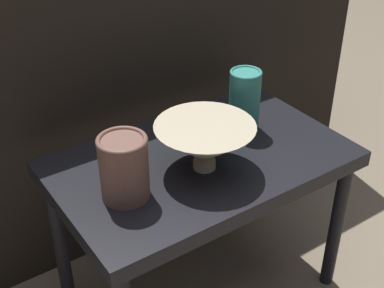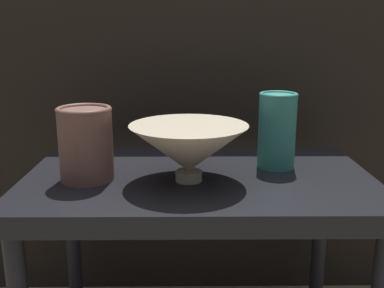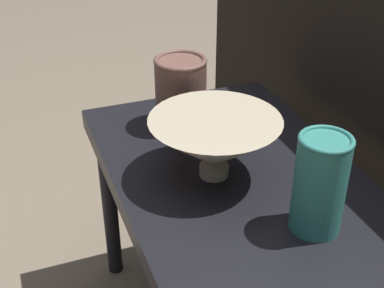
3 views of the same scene
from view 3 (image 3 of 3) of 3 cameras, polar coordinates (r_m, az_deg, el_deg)
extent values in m
cube|color=black|center=(0.97, 5.02, -4.38)|extent=(0.71, 0.43, 0.04)
cylinder|color=black|center=(1.30, -8.77, -6.49)|extent=(0.04, 0.04, 0.41)
cylinder|color=black|center=(1.40, 5.84, -3.34)|extent=(0.04, 0.04, 0.41)
cylinder|color=#C1B293|center=(0.95, 2.36, -2.78)|extent=(0.05, 0.05, 0.02)
cone|color=#C1B293|center=(0.92, 2.43, 0.12)|extent=(0.23, 0.23, 0.09)
cylinder|color=brown|center=(1.09, -1.21, 5.45)|extent=(0.10, 0.10, 0.14)
torus|color=brown|center=(1.06, -1.25, 8.87)|extent=(0.11, 0.11, 0.01)
cylinder|color=teal|center=(0.82, 13.46, -4.30)|extent=(0.08, 0.08, 0.16)
torus|color=teal|center=(0.78, 14.16, 0.45)|extent=(0.08, 0.08, 0.01)
camera|label=1|loc=(1.43, -48.90, 29.06)|focal=50.00mm
camera|label=2|loc=(0.93, -53.28, 2.63)|focal=42.00mm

